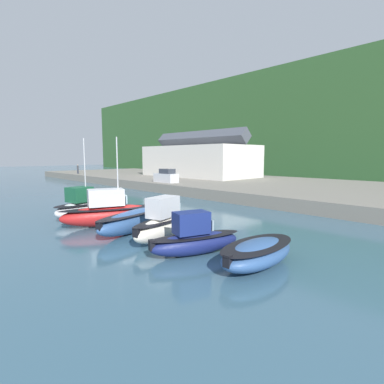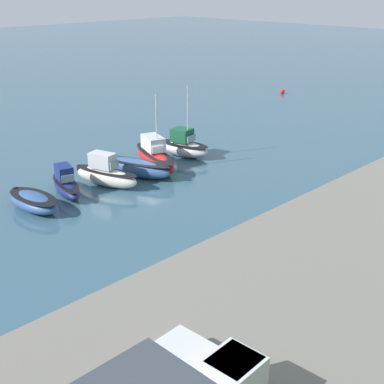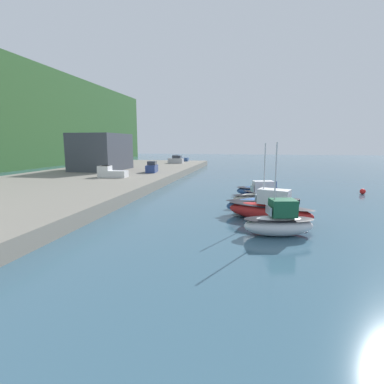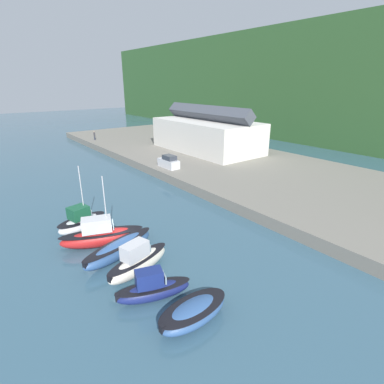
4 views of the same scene
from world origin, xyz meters
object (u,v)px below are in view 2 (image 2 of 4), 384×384
at_px(moored_boat_5, 34,201).
at_px(pickup_truck_1, 214,370).
at_px(moored_boat_0, 184,146).
at_px(moored_boat_2, 133,167).
at_px(moored_boat_1, 155,156).
at_px(moored_boat_3, 106,174).
at_px(mooring_buoy_1, 282,92).
at_px(moored_boat_4, 66,184).

relative_size(moored_boat_5, pickup_truck_1, 1.14).
distance_m(moored_boat_0, moored_boat_2, 7.35).
relative_size(moored_boat_1, pickup_truck_1, 1.68).
bearing_deg(moored_boat_3, moored_boat_2, 168.45).
relative_size(moored_boat_0, moored_boat_1, 0.88).
xyz_separation_m(moored_boat_0, pickup_truck_1, (23.07, 25.29, 1.15)).
bearing_deg(moored_boat_5, moored_boat_1, -178.69).
relative_size(moored_boat_1, moored_boat_2, 1.02).
relative_size(moored_boat_3, mooring_buoy_1, 9.22).
xyz_separation_m(moored_boat_0, mooring_buoy_1, (-32.86, -11.75, -0.70)).
distance_m(moored_boat_4, moored_boat_5, 3.66).
distance_m(moored_boat_3, moored_boat_5, 7.06).
xyz_separation_m(moored_boat_0, moored_boat_3, (10.46, 1.12, 0.02)).
bearing_deg(moored_boat_1, pickup_truck_1, 72.55).
bearing_deg(moored_boat_2, moored_boat_3, -13.09).
relative_size(moored_boat_3, moored_boat_5, 1.19).
bearing_deg(moored_boat_4, moored_boat_1, -162.79).
bearing_deg(moored_boat_1, moored_boat_4, 19.39).
height_order(moored_boat_5, pickup_truck_1, pickup_truck_1).
bearing_deg(moored_boat_0, moored_boat_1, -6.44).
xyz_separation_m(moored_boat_2, moored_boat_5, (10.21, 0.52, -0.17)).
distance_m(moored_boat_4, pickup_truck_1, 26.52).
bearing_deg(pickup_truck_1, moored_boat_0, -135.03).
xyz_separation_m(moored_boat_3, moored_boat_5, (7.04, 0.29, -0.37)).
distance_m(moored_boat_0, moored_boat_4, 14.00).
bearing_deg(moored_boat_3, pickup_truck_1, 46.88).
height_order(moored_boat_0, mooring_buoy_1, moored_boat_0).
bearing_deg(moored_boat_2, moored_boat_1, 171.30).
height_order(moored_boat_0, moored_boat_2, moored_boat_0).
relative_size(moored_boat_0, moored_boat_3, 1.08).
height_order(moored_boat_3, moored_boat_4, moored_boat_3).
relative_size(moored_boat_0, pickup_truck_1, 1.48).
height_order(moored_boat_2, moored_boat_3, moored_boat_3).
bearing_deg(moored_boat_4, mooring_buoy_1, -147.98).
distance_m(moored_boat_2, moored_boat_4, 6.71).
bearing_deg(moored_boat_4, moored_boat_0, -160.84).
height_order(moored_boat_1, moored_boat_2, moored_boat_1).
relative_size(moored_boat_2, moored_boat_5, 1.44).
height_order(pickup_truck_1, mooring_buoy_1, pickup_truck_1).
bearing_deg(mooring_buoy_1, moored_boat_0, 19.68).
height_order(moored_boat_4, pickup_truck_1, pickup_truck_1).
distance_m(moored_boat_0, moored_boat_5, 17.56).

